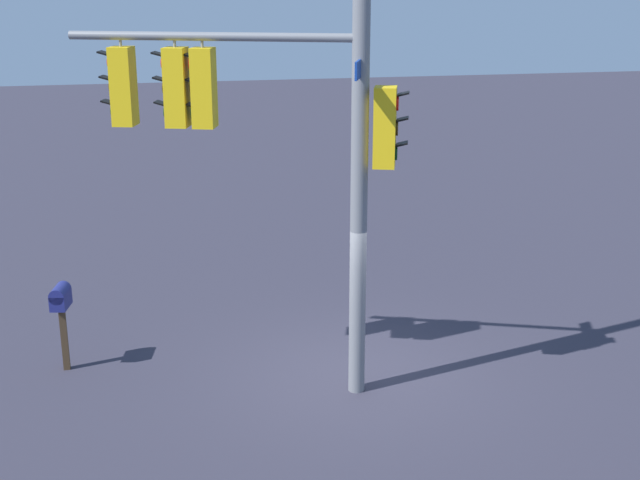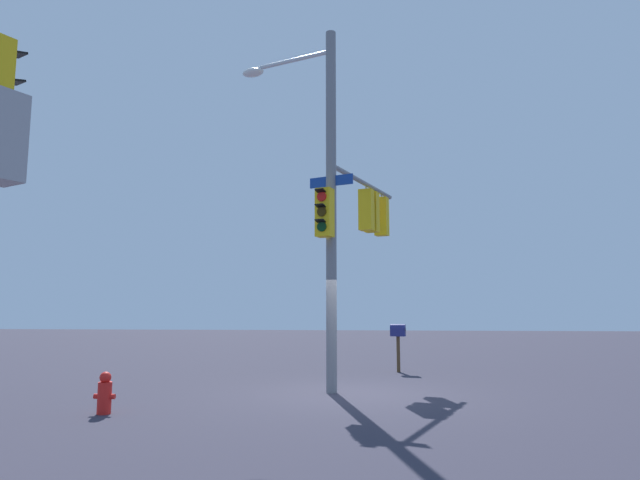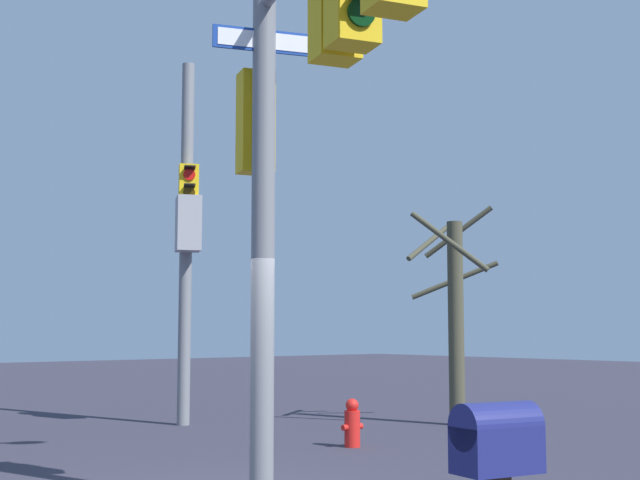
% 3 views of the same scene
% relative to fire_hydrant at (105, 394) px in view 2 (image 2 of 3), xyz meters
% --- Properties ---
extents(ground_plane, '(80.00, 80.00, 0.00)m').
position_rel_fire_hydrant_xyz_m(ground_plane, '(4.22, 2.74, -0.34)').
color(ground_plane, '#302E3C').
extents(main_signal_pole_assembly, '(3.93, 4.51, 8.46)m').
position_rel_fire_hydrant_xyz_m(main_signal_pole_assembly, '(4.04, 3.84, 4.21)').
color(main_signal_pole_assembly, slate).
rests_on(main_signal_pole_assembly, ground).
extents(fire_hydrant, '(0.38, 0.24, 0.73)m').
position_rel_fire_hydrant_xyz_m(fire_hydrant, '(0.00, 0.00, 0.00)').
color(fire_hydrant, red).
rests_on(fire_hydrant, ground).
extents(mailbox, '(0.48, 0.32, 1.41)m').
position_rel_fire_hydrant_xyz_m(mailbox, '(5.43, 7.22, 0.76)').
color(mailbox, '#4C3823').
rests_on(mailbox, ground).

